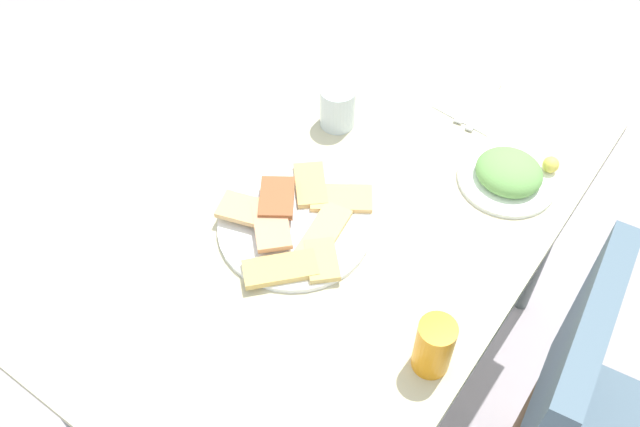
# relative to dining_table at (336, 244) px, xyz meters

# --- Properties ---
(ground_plane) EXTENTS (6.00, 6.00, 0.00)m
(ground_plane) POSITION_rel_dining_table_xyz_m (0.00, 0.00, -0.66)
(ground_plane) COLOR #AFA3AA
(dining_table) EXTENTS (1.22, 0.76, 0.75)m
(dining_table) POSITION_rel_dining_table_xyz_m (0.00, 0.00, 0.00)
(dining_table) COLOR beige
(dining_table) RESTS_ON ground_plane
(pide_platter) EXTENTS (0.35, 0.31, 0.05)m
(pide_platter) POSITION_rel_dining_table_xyz_m (0.07, -0.05, 0.10)
(pide_platter) COLOR white
(pide_platter) RESTS_ON dining_table
(salad_plate_greens) EXTENTS (0.21, 0.21, 0.06)m
(salad_plate_greens) POSITION_rel_dining_table_xyz_m (-0.30, 0.23, 0.11)
(salad_plate_greens) COLOR white
(salad_plate_greens) RESTS_ON dining_table
(soda_can) EXTENTS (0.09, 0.09, 0.12)m
(soda_can) POSITION_rel_dining_table_xyz_m (0.17, 0.31, 0.15)
(soda_can) COLOR orange
(soda_can) RESTS_ON dining_table
(drinking_glass) EXTENTS (0.08, 0.08, 0.10)m
(drinking_glass) POSITION_rel_dining_table_xyz_m (-0.23, -0.16, 0.14)
(drinking_glass) COLOR silver
(drinking_glass) RESTS_ON dining_table
(paper_napkin) EXTENTS (0.16, 0.16, 0.00)m
(paper_napkin) POSITION_rel_dining_table_xyz_m (-0.47, 0.07, 0.09)
(paper_napkin) COLOR white
(paper_napkin) RESTS_ON dining_table
(fork) EXTENTS (0.17, 0.04, 0.00)m
(fork) POSITION_rel_dining_table_xyz_m (-0.47, 0.05, 0.09)
(fork) COLOR silver
(fork) RESTS_ON paper_napkin
(spoon) EXTENTS (0.18, 0.03, 0.00)m
(spoon) POSITION_rel_dining_table_xyz_m (-0.47, 0.09, 0.09)
(spoon) COLOR silver
(spoon) RESTS_ON paper_napkin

